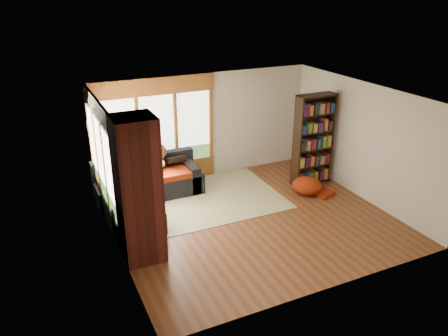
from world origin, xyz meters
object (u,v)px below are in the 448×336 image
object	(u,v)px
dog_tan	(151,163)
pouf	(307,185)
area_rug	(198,197)
dog_brindle	(129,185)
brick_chimney	(138,191)
bookshelf	(313,140)
sectional_sofa	(138,191)

from	to	relation	value
dog_tan	pouf	bearing A→B (deg)	-47.79
area_rug	dog_brindle	size ratio (longest dim) A/B	4.46
area_rug	dog_tan	xyz separation A→B (m)	(-0.89, 0.60, 0.79)
brick_chimney	bookshelf	distance (m)	4.74
pouf	dog_tan	world-z (taller)	dog_tan
dog_brindle	pouf	bearing A→B (deg)	-110.56
area_rug	bookshelf	size ratio (longest dim) A/B	1.63
pouf	sectional_sofa	bearing A→B (deg)	162.73
brick_chimney	dog_brindle	bearing A→B (deg)	84.14
brick_chimney	pouf	xyz separation A→B (m)	(4.15, 0.90, -1.10)
dog_tan	bookshelf	bearing A→B (deg)	-39.40
pouf	dog_tan	size ratio (longest dim) A/B	0.65
brick_chimney	dog_brindle	distance (m)	1.62
sectional_sofa	dog_brindle	world-z (taller)	dog_brindle
pouf	dog_tan	distance (m)	3.64
sectional_sofa	pouf	size ratio (longest dim) A/B	3.20
bookshelf	dog_tan	size ratio (longest dim) A/B	2.09
dog_tan	dog_brindle	size ratio (longest dim) A/B	1.31
area_rug	pouf	xyz separation A→B (m)	(2.40, -0.84, 0.19)
brick_chimney	sectional_sofa	size ratio (longest dim) A/B	1.18
area_rug	dog_tan	world-z (taller)	dog_tan
brick_chimney	bookshelf	world-z (taller)	brick_chimney
area_rug	dog_brindle	world-z (taller)	dog_brindle
brick_chimney	pouf	world-z (taller)	brick_chimney
dog_tan	dog_brindle	world-z (taller)	dog_tan
sectional_sofa	dog_tan	bearing A→B (deg)	36.35
brick_chimney	area_rug	size ratio (longest dim) A/B	0.72
brick_chimney	pouf	distance (m)	4.38
sectional_sofa	brick_chimney	bearing A→B (deg)	-101.16
dog_tan	sectional_sofa	bearing A→B (deg)	-168.95
brick_chimney	area_rug	world-z (taller)	brick_chimney
dog_brindle	area_rug	bearing A→B (deg)	-93.65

